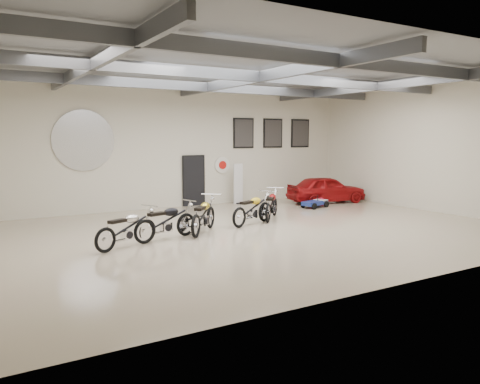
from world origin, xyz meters
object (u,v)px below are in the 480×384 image
motorcycle_yellow (252,208)px  go_kart (317,201)px  motorcycle_red (272,204)px  banner_stand (238,183)px  vintage_car (326,189)px  motorcycle_gold (203,215)px  motorcycle_black (166,221)px  motorcycle_silver (127,228)px

motorcycle_yellow → go_kart: size_ratio=1.43×
motorcycle_red → go_kart: size_ratio=1.41×
banner_stand → vintage_car: banner_stand is taller
motorcycle_gold → motorcycle_black: bearing=146.9°
banner_stand → vintage_car: 3.97m
motorcycle_black → vintage_car: bearing=5.9°
motorcycle_black → motorcycle_gold: (1.36, 0.33, 0.02)m
motorcycle_yellow → go_kart: motorcycle_yellow is taller
motorcycle_gold → go_kart: (6.38, 2.27, -0.30)m
motorcycle_black → vintage_car: 9.67m
go_kart → motorcycle_black: bearing=-174.8°
motorcycle_silver → motorcycle_gold: (2.62, 0.71, 0.03)m
motorcycle_black → motorcycle_gold: motorcycle_gold is taller
motorcycle_red → go_kart: bearing=-23.5°
banner_stand → go_kart: 3.54m
motorcycle_yellow → go_kart: 4.77m
banner_stand → motorcycle_red: (-0.95, -3.98, -0.36)m
banner_stand → motorcycle_gold: size_ratio=0.83×
motorcycle_gold → motorcycle_red: 3.30m
banner_stand → vintage_car: bearing=-36.3°
go_kart → banner_stand: bearing=117.3°
motorcycle_black → motorcycle_red: 4.70m
motorcycle_black → motorcycle_gold: 1.40m
motorcycle_silver → banner_stand: bearing=15.8°
motorcycle_red → go_kart: 3.49m
motorcycle_red → motorcycle_gold: bearing=150.3°
go_kart → vintage_car: (1.28, 0.89, 0.34)m
motorcycle_black → vintage_car: vintage_car is taller
banner_stand → motorcycle_yellow: 5.01m
vintage_car → banner_stand: bearing=74.6°
banner_stand → motorcycle_red: banner_stand is taller
motorcycle_black → go_kart: (7.74, 2.59, -0.28)m
motorcycle_yellow → vintage_car: vintage_car is taller
motorcycle_red → go_kart: (3.22, 1.34, -0.27)m
motorcycle_gold → motorcycle_red: size_ratio=1.04×
motorcycle_yellow → motorcycle_red: (1.16, 0.55, -0.01)m
motorcycle_black → motorcycle_red: size_ratio=1.02×
motorcycle_black → go_kart: size_ratio=1.44×
motorcycle_silver → motorcycle_red: bearing=-8.2°
motorcycle_black → go_kart: motorcycle_black is taller
motorcycle_silver → vintage_car: bearing=-3.4°
banner_stand → motorcycle_black: banner_stand is taller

